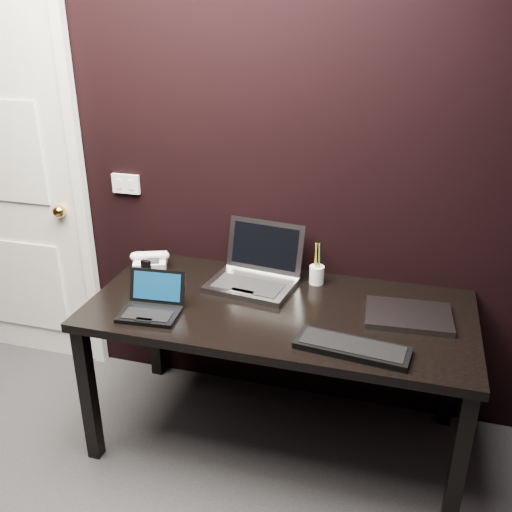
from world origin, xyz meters
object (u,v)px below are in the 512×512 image
(desk, at_px, (279,322))
(ext_keyboard, at_px, (352,347))
(desk_phone, at_px, (150,261))
(mobile_phone, at_px, (146,272))
(netbook, at_px, (152,306))
(pen_cup, at_px, (317,274))
(door, at_px, (7,187))
(closed_laptop, at_px, (409,315))
(silver_laptop, at_px, (255,274))

(desk, xyz_separation_m, ext_keyboard, (0.36, -0.26, 0.09))
(desk_phone, relative_size, mobile_phone, 2.11)
(netbook, bearing_deg, pen_cup, 37.01)
(door, xyz_separation_m, ext_keyboard, (2.00, -0.64, -0.29))
(closed_laptop, height_order, desk_phone, desk_phone)
(desk_phone, xyz_separation_m, mobile_phone, (0.04, -0.13, 0.00))
(closed_laptop, distance_m, mobile_phone, 1.25)
(mobile_phone, bearing_deg, door, 163.51)
(closed_laptop, bearing_deg, door, 171.74)
(netbook, xyz_separation_m, silver_laptop, (0.35, 0.39, 0.02))
(ext_keyboard, distance_m, pen_cup, 0.59)
(door, bearing_deg, mobile_phone, -16.49)
(door, relative_size, pen_cup, 10.31)
(closed_laptop, height_order, mobile_phone, mobile_phone)
(door, height_order, silver_laptop, door)
(desk, bearing_deg, ext_keyboard, -36.40)
(ext_keyboard, relative_size, mobile_phone, 4.69)
(silver_laptop, xyz_separation_m, closed_laptop, (0.72, -0.14, -0.04))
(ext_keyboard, bearing_deg, door, 162.35)
(door, distance_m, closed_laptop, 2.25)
(netbook, distance_m, mobile_phone, 0.34)
(door, relative_size, desk_phone, 10.42)
(door, distance_m, desk_phone, 0.97)
(netbook, relative_size, ext_keyboard, 0.59)
(closed_laptop, bearing_deg, mobile_phone, 178.29)
(netbook, height_order, ext_keyboard, netbook)
(desk, xyz_separation_m, desk_phone, (-0.73, 0.22, 0.11))
(netbook, bearing_deg, desk_phone, 116.22)
(ext_keyboard, height_order, closed_laptop, ext_keyboard)
(desk_phone, bearing_deg, netbook, -63.78)
(ext_keyboard, height_order, mobile_phone, mobile_phone)
(desk, bearing_deg, netbook, -158.74)
(desk_phone, bearing_deg, door, 170.36)
(desk, distance_m, netbook, 0.57)
(closed_laptop, bearing_deg, desk_phone, 172.73)
(silver_laptop, distance_m, mobile_phone, 0.54)
(desk, relative_size, desk_phone, 8.28)
(netbook, bearing_deg, door, 152.85)
(door, distance_m, silver_laptop, 1.51)
(closed_laptop, xyz_separation_m, desk_phone, (-1.29, 0.16, 0.02))
(silver_laptop, xyz_separation_m, mobile_phone, (-0.53, -0.10, -0.01))
(door, relative_size, ext_keyboard, 4.68)
(closed_laptop, bearing_deg, desk, -174.37)
(closed_laptop, bearing_deg, silver_laptop, 169.38)
(door, height_order, netbook, door)
(netbook, bearing_deg, desk, 21.26)
(door, height_order, ext_keyboard, door)
(mobile_phone, bearing_deg, silver_laptop, 10.60)
(door, xyz_separation_m, pen_cup, (1.77, -0.10, -0.26))
(silver_laptop, xyz_separation_m, pen_cup, (0.28, 0.09, -0.00))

